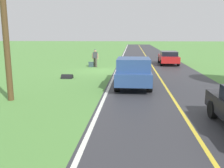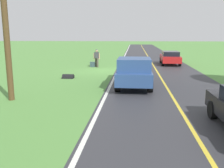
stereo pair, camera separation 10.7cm
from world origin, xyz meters
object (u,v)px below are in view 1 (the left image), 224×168
at_px(suitcase_carried, 91,64).
at_px(utility_pole_roadside, 3,6).
at_px(sedan_near_oncoming, 168,57).
at_px(hitchhiker_walking, 95,57).
at_px(pickup_truck_passing, 133,71).

relative_size(suitcase_carried, utility_pole_roadside, 0.06).
bearing_deg(suitcase_carried, sedan_near_oncoming, 114.72).
height_order(sedan_near_oncoming, utility_pole_roadside, utility_pole_roadside).
xyz_separation_m(sedan_near_oncoming, utility_pole_roadside, (9.71, 15.45, 3.63)).
distance_m(hitchhiker_walking, pickup_truck_passing, 9.70).
bearing_deg(utility_pole_roadside, suitcase_carried, -98.30).
xyz_separation_m(hitchhiker_walking, sedan_near_oncoming, (-7.44, -2.76, -0.23)).
xyz_separation_m(hitchhiker_walking, utility_pole_roadside, (2.27, 12.69, 3.41)).
xyz_separation_m(suitcase_carried, utility_pole_roadside, (1.84, 12.65, 4.13)).
xyz_separation_m(pickup_truck_passing, utility_pole_roadside, (5.94, 3.71, 3.42)).
distance_m(pickup_truck_passing, utility_pole_roadside, 7.79).
bearing_deg(hitchhiker_walking, suitcase_carried, 5.77).
xyz_separation_m(suitcase_carried, sedan_near_oncoming, (-7.87, -2.81, 0.50)).
distance_m(sedan_near_oncoming, utility_pole_roadside, 18.61).
relative_size(hitchhiker_walking, sedan_near_oncoming, 0.39).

